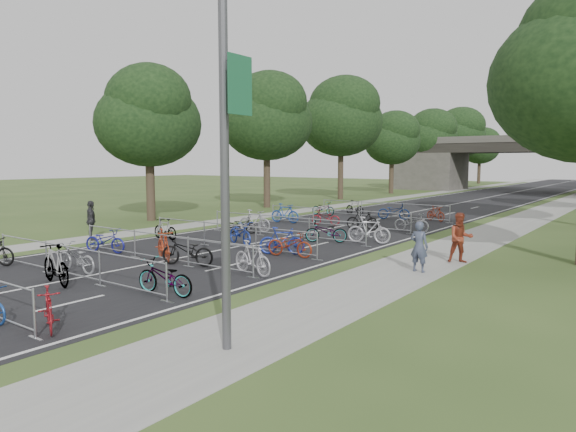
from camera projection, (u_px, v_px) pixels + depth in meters
name	position (u px, v px, depth m)	size (l,w,h in m)	color
road	(484.00, 198.00, 53.70)	(11.00, 140.00, 0.01)	black
sidewalk_right	(570.00, 202.00, 48.98)	(3.00, 140.00, 0.01)	gray
sidewalk_left	(416.00, 195.00, 58.13)	(2.00, 140.00, 0.01)	gray
lane_markings	(484.00, 198.00, 53.70)	(0.12, 140.00, 0.00)	silver
overpass_bridge	(519.00, 164.00, 65.34)	(31.00, 8.00, 7.05)	#43423C
lamppost	(225.00, 135.00, 9.91)	(0.61, 0.65, 8.21)	#4C4C51
tree_left_0	(149.00, 119.00, 32.46)	(6.72, 6.72, 10.25)	#33261C
tree_left_1	(267.00, 119.00, 41.98)	(7.56, 7.56, 11.53)	#33261C
tree_left_2	(342.00, 119.00, 51.51)	(8.40, 8.40, 12.81)	#33261C
tree_left_3	(393.00, 139.00, 61.29)	(6.72, 6.72, 10.25)	#33261C
tree_left_4	(430.00, 136.00, 70.81)	(7.56, 7.56, 11.53)	#33261C
tree_left_5	(458.00, 134.00, 80.33)	(8.40, 8.40, 12.81)	#33261C
tree_left_6	(480.00, 147.00, 90.11)	(6.72, 6.72, 10.25)	#33261C
barrier_row_1	(72.00, 263.00, 16.49)	(9.70, 0.08, 1.10)	#A3A6AB
barrier_row_2	(160.00, 248.00, 19.37)	(9.70, 0.08, 1.10)	#A3A6AB
barrier_row_3	(229.00, 236.00, 22.42)	(9.70, 0.08, 1.10)	#A3A6AB
barrier_row_4	(284.00, 227.00, 25.62)	(9.70, 0.08, 1.10)	#A3A6AB
barrier_row_5	(336.00, 218.00, 29.62)	(9.70, 0.08, 1.10)	#A3A6AB
barrier_row_6	(382.00, 210.00, 34.43)	(9.70, 0.08, 1.10)	#A3A6AB
bike_3	(49.00, 309.00, 11.46)	(0.46, 1.61, 0.97)	maroon
bike_5	(76.00, 258.00, 17.44)	(0.68, 1.94, 1.02)	gray
bike_6	(56.00, 265.00, 15.70)	(0.59, 2.09, 1.26)	#A3A6AB
bike_7	(164.00, 278.00, 14.48)	(0.69, 1.97, 1.04)	#A3A6AB
bike_8	(105.00, 241.00, 21.32)	(0.67, 1.93, 1.02)	navy
bike_9	(164.00, 245.00, 19.58)	(0.57, 2.00, 1.20)	#9B3016
bike_10	(187.00, 251.00, 18.61)	(0.73, 2.08, 1.09)	black
bike_11	(252.00, 258.00, 17.08)	(0.54, 1.90, 1.14)	#B5B3BB
bike_12	(165.00, 229.00, 25.01)	(0.48, 1.70, 1.02)	#A3A6AB
bike_13	(240.00, 233.00, 23.26)	(0.73, 2.10, 1.11)	navy
bike_14	(282.00, 241.00, 20.88)	(0.53, 1.87, 1.13)	navy
bike_15	(290.00, 244.00, 20.37)	(0.68, 1.96, 1.03)	maroon
bike_16	(241.00, 225.00, 27.10)	(0.59, 1.71, 0.90)	black
bike_17	(254.00, 221.00, 27.57)	(0.57, 2.01, 1.21)	#9F9EA6
bike_18	(326.00, 232.00, 24.05)	(0.68, 1.96, 1.03)	#A3A6AB
bike_19	(369.00, 230.00, 23.74)	(0.58, 2.04, 1.23)	#A5A5AD
bike_20	(285.00, 213.00, 31.84)	(0.56, 1.99, 1.20)	#1B4095
bike_21	(326.00, 218.00, 30.74)	(0.60, 1.73, 0.91)	maroon
bike_22	(363.00, 220.00, 28.37)	(0.53, 1.87, 1.13)	black
bike_23	(412.00, 222.00, 27.73)	(0.68, 1.96, 1.03)	#A1A3A9
bike_24	(323.00, 208.00, 36.51)	(0.64, 1.84, 0.97)	#A3A6AB
bike_25	(355.00, 208.00, 36.80)	(0.48, 1.70, 1.02)	#A3A6AB
bike_26	(394.00, 211.00, 33.74)	(0.72, 2.07, 1.09)	navy
bike_27	(436.00, 214.00, 32.77)	(0.46, 1.64, 0.98)	#9B2E16
pedestrian_a	(419.00, 247.00, 17.55)	(0.64, 0.42, 1.76)	#383F55
pedestrian_b	(460.00, 238.00, 19.14)	(0.91, 0.71, 1.88)	maroon
pedestrian_c	(91.00, 221.00, 24.53)	(1.13, 0.47, 1.93)	#2B2B2E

